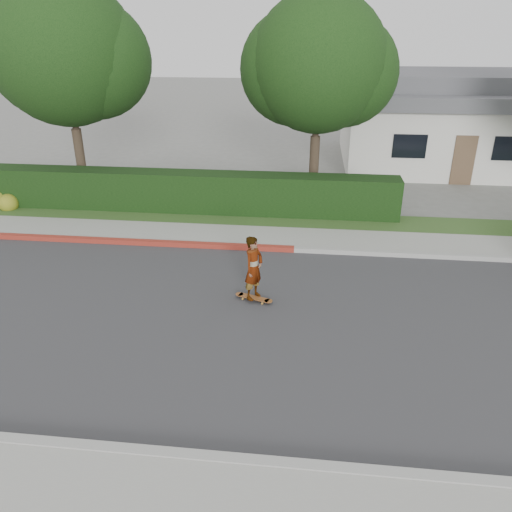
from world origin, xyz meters
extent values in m
plane|color=slate|center=(0.00, 0.00, 0.00)|extent=(120.00, 120.00, 0.00)
cube|color=#2D2D30|center=(0.00, 0.00, 0.01)|extent=(60.00, 8.00, 0.01)
cube|color=#9E9E99|center=(0.00, -4.10, 0.07)|extent=(60.00, 0.20, 0.15)
cube|color=gray|center=(0.00, -5.00, 0.06)|extent=(60.00, 1.60, 0.12)
cube|color=#9E9E99|center=(0.00, 4.10, 0.07)|extent=(60.00, 0.20, 0.15)
cube|color=maroon|center=(-5.00, 4.10, 0.08)|extent=(12.00, 0.21, 0.15)
cube|color=gray|center=(0.00, 5.00, 0.06)|extent=(60.00, 1.60, 0.12)
cube|color=#2D4C1E|center=(0.00, 6.60, 0.05)|extent=(60.00, 1.60, 0.10)
cube|color=black|center=(-3.00, 7.20, 0.75)|extent=(15.00, 1.00, 1.50)
sphere|color=#2D4C19|center=(-9.60, 6.60, 0.30)|extent=(0.70, 0.70, 0.70)
cylinder|color=#33261C|center=(-7.50, 8.50, 1.35)|extent=(0.36, 0.36, 2.70)
cylinder|color=#33261C|center=(-7.50, 8.50, 3.38)|extent=(0.24, 0.24, 2.25)
sphere|color=black|center=(-7.50, 8.50, 5.40)|extent=(5.20, 5.20, 5.20)
sphere|color=black|center=(-8.30, 8.90, 5.20)|extent=(4.42, 4.42, 4.42)
sphere|color=black|center=(-6.60, 8.80, 5.10)|extent=(4.16, 4.16, 4.16)
cylinder|color=#33261C|center=(1.50, 9.00, 1.26)|extent=(0.36, 0.36, 2.52)
cylinder|color=#33261C|center=(1.50, 9.00, 3.15)|extent=(0.24, 0.24, 2.10)
sphere|color=black|center=(1.50, 9.00, 5.04)|extent=(4.80, 4.80, 4.80)
sphere|color=black|center=(0.70, 9.40, 4.84)|extent=(4.08, 4.08, 4.08)
sphere|color=black|center=(2.40, 9.30, 4.74)|extent=(3.84, 3.84, 3.84)
cube|color=beige|center=(8.00, 16.00, 1.50)|extent=(10.00, 8.00, 3.00)
cube|color=#4C4C51|center=(8.00, 16.00, 3.30)|extent=(10.60, 8.60, 0.60)
cube|color=#4C4C51|center=(8.00, 16.00, 3.90)|extent=(8.40, 6.40, 0.80)
cube|color=black|center=(5.50, 11.98, 1.60)|extent=(1.40, 0.06, 1.00)
cube|color=brown|center=(7.80, 11.98, 1.05)|extent=(0.90, 0.06, 2.10)
cylinder|color=#B78032|center=(-0.15, 1.01, 0.04)|extent=(0.06, 0.05, 0.05)
cylinder|color=#B78032|center=(-0.10, 1.16, 0.04)|extent=(0.06, 0.05, 0.05)
cylinder|color=#B78032|center=(0.36, 0.84, 0.04)|extent=(0.06, 0.05, 0.05)
cylinder|color=#B78032|center=(0.41, 0.98, 0.04)|extent=(0.06, 0.05, 0.05)
cube|color=silver|center=(-0.12, 1.08, 0.07)|extent=(0.09, 0.17, 0.02)
cube|color=silver|center=(0.38, 0.91, 0.07)|extent=(0.09, 0.17, 0.02)
cube|color=brown|center=(0.13, 1.00, 0.09)|extent=(0.82, 0.44, 0.02)
cylinder|color=brown|center=(-0.25, 1.13, 0.09)|extent=(0.25, 0.25, 0.02)
cylinder|color=brown|center=(0.51, 0.87, 0.09)|extent=(0.25, 0.25, 0.02)
imported|color=white|center=(0.13, 1.00, 0.91)|extent=(0.62, 0.70, 1.62)
camera|label=1|loc=(1.39, -9.72, 6.20)|focal=35.00mm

